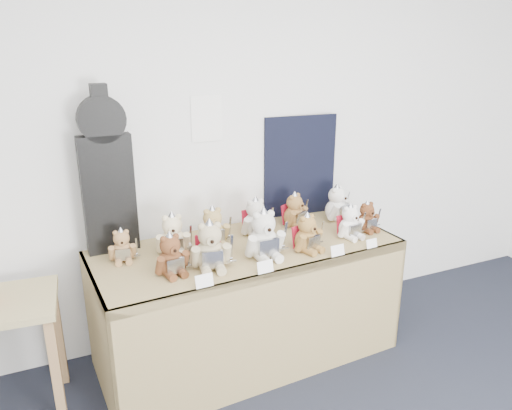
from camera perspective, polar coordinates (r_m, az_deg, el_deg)
name	(u,v)px	position (r m, az deg, el deg)	size (l,w,h in m)	color
room_shell	(207,119)	(3.29, -5.64, 9.80)	(6.00, 6.00, 6.00)	silver
display_table	(253,275)	(3.17, -0.38, -8.06)	(1.96, 0.91, 0.80)	olive
guitar_case	(107,173)	(3.07, -16.70, 3.52)	(0.31, 0.10, 1.01)	black
navy_board	(300,166)	(3.62, 5.03, 4.42)	(0.55, 0.02, 0.73)	black
teddy_front_far_left	(171,256)	(2.80, -9.67, -5.80)	(0.22, 0.19, 0.27)	brown
teddy_front_left	(210,248)	(2.84, -5.24, -4.89)	(0.26, 0.23, 0.32)	tan
teddy_front_centre	(264,237)	(2.96, 0.94, -3.62)	(0.27, 0.21, 0.33)	silver
teddy_front_right	(307,235)	(3.07, 5.89, -3.38)	(0.22, 0.20, 0.27)	olive
teddy_front_far_right	(350,223)	(3.32, 10.71, -2.04)	(0.21, 0.18, 0.25)	white
teddy_front_end	(367,218)	(3.46, 12.58, -1.44)	(0.19, 0.16, 0.23)	brown
teddy_back_left	(173,236)	(3.05, -9.48, -3.53)	(0.23, 0.21, 0.29)	beige
teddy_back_centre_left	(213,228)	(3.15, -4.92, -2.67)	(0.23, 0.19, 0.28)	tan
teddy_back_centre_right	(256,219)	(3.30, -0.04, -1.59)	(0.23, 0.19, 0.28)	silver
teddy_back_right	(295,211)	(3.47, 4.47, -0.73)	(0.22, 0.21, 0.26)	olive
teddy_back_end	(337,205)	(3.62, 9.27, 0.05)	(0.24, 0.23, 0.28)	white
teddy_back_far_left	(122,247)	(3.03, -15.05, -4.65)	(0.18, 0.15, 0.22)	#A3794C
entry_card_a	(204,281)	(2.67, -5.93, -8.61)	(0.10, 0.00, 0.07)	white
entry_card_b	(265,267)	(2.80, 1.07, -7.08)	(0.10, 0.00, 0.07)	white
entry_card_c	(338,250)	(3.05, 9.31, -5.15)	(0.09, 0.00, 0.07)	white
entry_card_d	(372,243)	(3.20, 13.09, -4.30)	(0.08, 0.00, 0.06)	white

